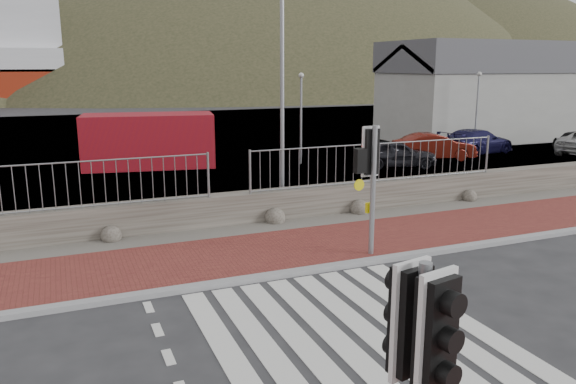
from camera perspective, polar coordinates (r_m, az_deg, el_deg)
name	(u,v)px	position (r m, az deg, el deg)	size (l,w,h in m)	color
ground	(354,337)	(9.77, 6.68, -14.40)	(220.00, 220.00, 0.00)	#28282B
sidewalk_far	(262,253)	(13.54, -2.61, -6.24)	(40.00, 3.00, 0.08)	brown
kerb_far	(286,274)	(12.22, -0.20, -8.32)	(40.00, 0.25, 0.12)	gray
zebra_crossing	(354,336)	(9.77, 6.68, -14.37)	(4.62, 5.60, 0.01)	silver
gravel_strip	(238,231)	(15.36, -5.15, -4.01)	(40.00, 1.50, 0.06)	#59544C
stone_wall	(229,210)	(15.98, -6.04, -1.79)	(40.00, 0.60, 0.90)	#4D473F
railing	(229,163)	(15.55, -6.00, 2.97)	(18.07, 0.07, 1.22)	gray
quay	(134,139)	(36.00, -15.41, 5.22)	(120.00, 40.00, 0.50)	#4C4C4F
water	(94,104)	(70.73, -19.07, 8.48)	(220.00, 50.00, 0.05)	#3F4C54
harbor_building	(485,91)	(36.70, 19.39, 9.69)	(12.20, 6.20, 5.80)	#9E9E99
hills_backdrop	(136,229)	(99.96, -15.19, -3.66)	(254.00, 90.00, 100.00)	#2C2F1C
traffic_signal_near	(421,352)	(5.08, 13.33, -15.52)	(0.45, 0.33, 2.87)	gray
traffic_signal_far	(372,163)	(12.99, 8.56, 2.97)	(0.75, 0.30, 3.12)	gray
streetlight	(286,81)	(16.89, -0.19, 11.18)	(1.48, 0.51, 7.07)	gray
shipping_container	(149,141)	(25.78, -13.94, 5.10)	(5.63, 2.35, 2.35)	maroon
car_a	(396,154)	(25.43, 10.94, 3.84)	(1.43, 3.55, 1.21)	black
car_b	(434,147)	(27.85, 14.62, 4.48)	(1.34, 3.84, 1.27)	#54120C
car_c	(476,142)	(30.28, 18.60, 4.88)	(1.80, 4.43, 1.29)	#15133C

